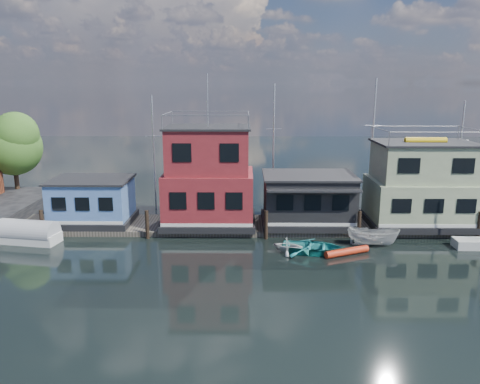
{
  "coord_description": "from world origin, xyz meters",
  "views": [
    {
      "loc": [
        -5.59,
        -24.59,
        11.51
      ],
      "look_at": [
        -6.0,
        12.0,
        3.0
      ],
      "focal_mm": 35.0,
      "sensor_mm": 36.0,
      "label": 1
    }
  ],
  "objects_px": {
    "dinghy_teal": "(313,247)",
    "dinghy_white": "(288,245)",
    "houseboat_dark": "(308,199)",
    "houseboat_red": "(209,178)",
    "houseboat_green": "(422,186)",
    "tarp_runabout": "(28,234)",
    "red_kayak": "(347,252)",
    "houseboat_blue": "(92,201)",
    "motorboat": "(373,237)"
  },
  "relations": [
    {
      "from": "houseboat_green",
      "to": "red_kayak",
      "type": "xyz_separation_m",
      "value": [
        -7.09,
        -6.19,
        -3.3
      ]
    },
    {
      "from": "dinghy_teal",
      "to": "dinghy_white",
      "type": "bearing_deg",
      "value": 99.78
    },
    {
      "from": "houseboat_red",
      "to": "tarp_runabout",
      "type": "xyz_separation_m",
      "value": [
        -13.14,
        -3.8,
        -3.42
      ]
    },
    {
      "from": "houseboat_green",
      "to": "houseboat_blue",
      "type": "bearing_deg",
      "value": -180.0
    },
    {
      "from": "dinghy_teal",
      "to": "dinghy_white",
      "type": "relative_size",
      "value": 2.07
    },
    {
      "from": "houseboat_green",
      "to": "dinghy_teal",
      "type": "height_order",
      "value": "houseboat_green"
    },
    {
      "from": "houseboat_dark",
      "to": "houseboat_green",
      "type": "bearing_deg",
      "value": 0.12
    },
    {
      "from": "red_kayak",
      "to": "tarp_runabout",
      "type": "xyz_separation_m",
      "value": [
        -23.05,
        2.39,
        0.44
      ]
    },
    {
      "from": "houseboat_dark",
      "to": "motorboat",
      "type": "xyz_separation_m",
      "value": [
        4.19,
        -4.26,
        -1.71
      ]
    },
    {
      "from": "dinghy_white",
      "to": "motorboat",
      "type": "xyz_separation_m",
      "value": [
        6.28,
        1.5,
        0.16
      ]
    },
    {
      "from": "houseboat_blue",
      "to": "houseboat_green",
      "type": "bearing_deg",
      "value": 0.0
    },
    {
      "from": "houseboat_blue",
      "to": "dinghy_white",
      "type": "xyz_separation_m",
      "value": [
        15.4,
        -5.78,
        -1.66
      ]
    },
    {
      "from": "houseboat_dark",
      "to": "motorboat",
      "type": "bearing_deg",
      "value": -45.51
    },
    {
      "from": "houseboat_green",
      "to": "motorboat",
      "type": "relative_size",
      "value": 2.29
    },
    {
      "from": "houseboat_red",
      "to": "tarp_runabout",
      "type": "distance_m",
      "value": 14.1
    },
    {
      "from": "dinghy_teal",
      "to": "tarp_runabout",
      "type": "distance_m",
      "value": 20.9
    },
    {
      "from": "houseboat_red",
      "to": "dinghy_white",
      "type": "relative_size",
      "value": 5.7
    },
    {
      "from": "houseboat_red",
      "to": "motorboat",
      "type": "height_order",
      "value": "houseboat_red"
    },
    {
      "from": "motorboat",
      "to": "red_kayak",
      "type": "xyz_separation_m",
      "value": [
        -2.28,
        -1.91,
        -0.46
      ]
    },
    {
      "from": "houseboat_green",
      "to": "motorboat",
      "type": "bearing_deg",
      "value": -138.32
    },
    {
      "from": "houseboat_blue",
      "to": "houseboat_green",
      "type": "height_order",
      "value": "houseboat_green"
    },
    {
      "from": "houseboat_red",
      "to": "motorboat",
      "type": "bearing_deg",
      "value": -19.36
    },
    {
      "from": "dinghy_white",
      "to": "houseboat_blue",
      "type": "bearing_deg",
      "value": 86.54
    },
    {
      "from": "motorboat",
      "to": "red_kayak",
      "type": "bearing_deg",
      "value": 143.13
    },
    {
      "from": "red_kayak",
      "to": "tarp_runabout",
      "type": "height_order",
      "value": "tarp_runabout"
    },
    {
      "from": "houseboat_red",
      "to": "tarp_runabout",
      "type": "height_order",
      "value": "houseboat_red"
    },
    {
      "from": "houseboat_blue",
      "to": "houseboat_green",
      "type": "relative_size",
      "value": 0.76
    },
    {
      "from": "houseboat_dark",
      "to": "red_kayak",
      "type": "relative_size",
      "value": 2.18
    },
    {
      "from": "dinghy_white",
      "to": "houseboat_red",
      "type": "bearing_deg",
      "value": 62.72
    },
    {
      "from": "houseboat_blue",
      "to": "dinghy_teal",
      "type": "relative_size",
      "value": 1.49
    },
    {
      "from": "dinghy_white",
      "to": "red_kayak",
      "type": "height_order",
      "value": "dinghy_white"
    },
    {
      "from": "houseboat_green",
      "to": "tarp_runabout",
      "type": "xyz_separation_m",
      "value": [
        -30.14,
        -3.8,
        -2.87
      ]
    },
    {
      "from": "houseboat_dark",
      "to": "dinghy_white",
      "type": "relative_size",
      "value": 3.55
    },
    {
      "from": "tarp_runabout",
      "to": "houseboat_blue",
      "type": "bearing_deg",
      "value": 56.36
    },
    {
      "from": "houseboat_red",
      "to": "houseboat_dark",
      "type": "xyz_separation_m",
      "value": [
        8.0,
        -0.02,
        -1.69
      ]
    },
    {
      "from": "houseboat_dark",
      "to": "dinghy_white",
      "type": "xyz_separation_m",
      "value": [
        -2.1,
        -5.76,
        -1.87
      ]
    },
    {
      "from": "dinghy_white",
      "to": "tarp_runabout",
      "type": "height_order",
      "value": "tarp_runabout"
    },
    {
      "from": "houseboat_red",
      "to": "dinghy_teal",
      "type": "xyz_separation_m",
      "value": [
        7.66,
        -5.82,
        -3.66
      ]
    },
    {
      "from": "houseboat_blue",
      "to": "motorboat",
      "type": "height_order",
      "value": "houseboat_blue"
    },
    {
      "from": "houseboat_red",
      "to": "dinghy_teal",
      "type": "relative_size",
      "value": 2.75
    },
    {
      "from": "dinghy_teal",
      "to": "houseboat_red",
      "type": "bearing_deg",
      "value": 63.81
    },
    {
      "from": "houseboat_blue",
      "to": "houseboat_dark",
      "type": "bearing_deg",
      "value": -0.06
    },
    {
      "from": "houseboat_green",
      "to": "red_kayak",
      "type": "distance_m",
      "value": 9.97
    },
    {
      "from": "red_kayak",
      "to": "houseboat_green",
      "type": "bearing_deg",
      "value": 16.71
    },
    {
      "from": "houseboat_dark",
      "to": "houseboat_red",
      "type": "bearing_deg",
      "value": 179.86
    },
    {
      "from": "houseboat_blue",
      "to": "motorboat",
      "type": "bearing_deg",
      "value": -11.17
    },
    {
      "from": "motorboat",
      "to": "tarp_runabout",
      "type": "xyz_separation_m",
      "value": [
        -25.33,
        0.48,
        -0.03
      ]
    },
    {
      "from": "houseboat_dark",
      "to": "houseboat_green",
      "type": "height_order",
      "value": "houseboat_green"
    },
    {
      "from": "houseboat_blue",
      "to": "dinghy_teal",
      "type": "height_order",
      "value": "houseboat_blue"
    },
    {
      "from": "dinghy_teal",
      "to": "dinghy_white",
      "type": "distance_m",
      "value": 1.76
    }
  ]
}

